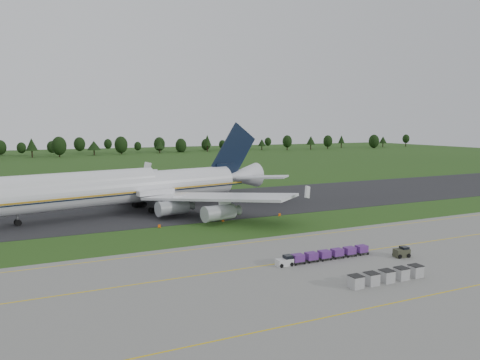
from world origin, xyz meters
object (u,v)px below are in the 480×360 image
baggage_train (323,255)px  edge_markers (223,220)px  uld_row (387,276)px  utility_cart (402,253)px  aircraft (129,187)px

baggage_train → edge_markers: baggage_train is taller
uld_row → edge_markers: 42.05m
utility_cart → uld_row: 12.30m
aircraft → uld_row: (19.01, -59.95, -4.83)m
baggage_train → uld_row: (1.68, -11.18, 0.03)m
uld_row → edge_markers: uld_row is taller
baggage_train → uld_row: bearing=-81.4°
baggage_train → utility_cart: size_ratio=6.61×
aircraft → uld_row: 63.08m
utility_cart → baggage_train: bearing=162.2°
uld_row → edge_markers: (-4.17, 41.84, -0.55)m
uld_row → aircraft: bearing=107.6°
aircraft → utility_cart: bearing=-61.3°
baggage_train → utility_cart: 11.98m
baggage_train → utility_cart: (11.41, -3.66, -0.14)m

